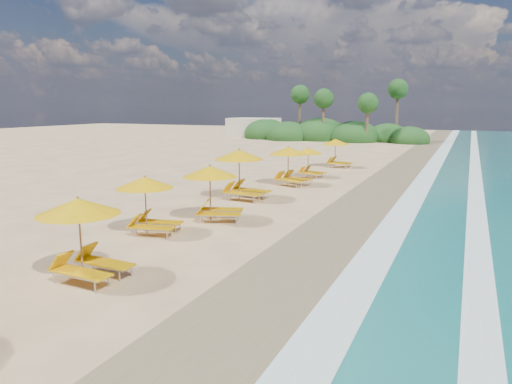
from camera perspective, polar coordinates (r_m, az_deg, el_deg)
ground at (r=20.03m, az=0.00°, el=-3.38°), size 160.00×160.00×0.00m
wet_sand at (r=18.80m, az=11.22°, el=-4.49°), size 4.00×160.00×0.01m
surf_foam at (r=18.41m, az=19.46°, el=-5.15°), size 4.00×160.00×0.01m
station_2 at (r=13.88m, az=-19.85°, el=-4.68°), size 2.57×2.39×2.34m
station_3 at (r=18.18m, az=-12.63°, el=-1.07°), size 2.68×2.57×2.21m
station_4 at (r=19.85m, az=-5.01°, el=0.35°), size 3.03×2.98×2.36m
station_5 at (r=24.22m, az=-1.62°, el=2.55°), size 2.95×2.77×2.61m
station_6 at (r=28.59m, az=4.17°, el=3.45°), size 2.98×2.91×2.36m
station_7 at (r=31.96m, az=6.51°, el=3.79°), size 2.45×2.36×2.01m
station_8 at (r=37.34m, az=9.74°, el=4.86°), size 2.57×2.42×2.24m
treeline at (r=65.85m, az=8.47°, el=7.02°), size 25.80×8.80×9.74m
beach_building at (r=72.34m, az=-0.28°, el=7.75°), size 7.00×5.00×2.80m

